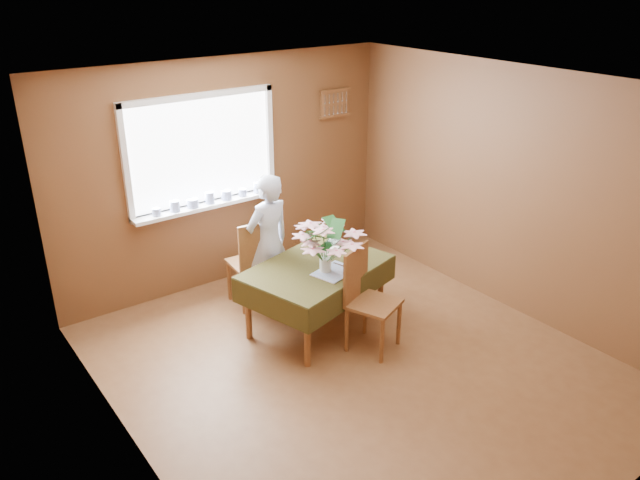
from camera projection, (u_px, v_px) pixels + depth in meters
floor at (356, 365)px, 5.68m from camera, size 4.50×4.50×0.00m
ceiling at (363, 87)px, 4.68m from camera, size 4.50×4.50×0.00m
wall_back at (228, 173)px, 6.84m from camera, size 4.00×0.00×4.00m
wall_front at (614, 368)px, 3.52m from camera, size 4.00×0.00×4.00m
wall_left at (125, 312)px, 4.09m from camera, size 0.00×4.50×4.50m
wall_right at (512, 192)px, 6.27m from camera, size 0.00×4.50×4.50m
window_assembly at (205, 171)px, 6.59m from camera, size 1.72×0.20×1.22m
spoon_rack at (335, 103)px, 7.36m from camera, size 0.44×0.05×0.33m
dining_table at (317, 273)px, 6.07m from camera, size 1.58×1.27×0.68m
chair_far at (254, 260)px, 6.47m from camera, size 0.46×0.46×0.99m
chair_near at (366, 295)px, 5.77m from camera, size 0.55×0.55×0.99m
seated_woman at (268, 243)px, 6.38m from camera, size 0.58×0.42×1.47m
flower_bouquet at (325, 241)px, 5.80m from camera, size 0.57×0.57×0.48m
side_plate at (330, 251)px, 6.34m from camera, size 0.33×0.33×0.01m
table_knife at (342, 266)px, 6.02m from camera, size 0.07×0.21×0.00m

